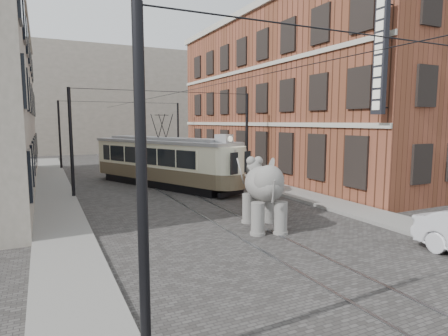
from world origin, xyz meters
TOP-DOWN VIEW (x-y plane):
  - ground at (0.00, 0.00)m, footprint 120.00×120.00m
  - tram_rails at (0.00, 0.00)m, footprint 1.54×80.00m
  - sidewalk_right at (6.00, 0.00)m, footprint 2.00×60.00m
  - sidewalk_left at (-6.50, 0.00)m, footprint 2.00×60.00m
  - brick_building at (11.00, 9.00)m, footprint 8.00×26.00m
  - distant_block at (0.00, 40.00)m, footprint 28.00×10.00m
  - catenary at (-0.20, 5.00)m, footprint 11.00×30.20m
  - tram at (-0.04, 7.73)m, footprint 6.99×11.65m
  - elephant at (0.73, -3.46)m, footprint 3.68×4.97m

SIDE VIEW (x-z plane):
  - ground at x=0.00m, z-range 0.00..0.00m
  - tram_rails at x=0.00m, z-range 0.00..0.02m
  - sidewalk_right at x=6.00m, z-range 0.00..0.15m
  - sidewalk_left at x=-6.50m, z-range 0.00..0.15m
  - elephant at x=0.73m, z-range 0.00..2.72m
  - tram at x=-0.04m, z-range 0.00..4.64m
  - catenary at x=-0.20m, z-range 0.00..6.00m
  - brick_building at x=11.00m, z-range 0.00..12.00m
  - distant_block at x=0.00m, z-range 0.00..14.00m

